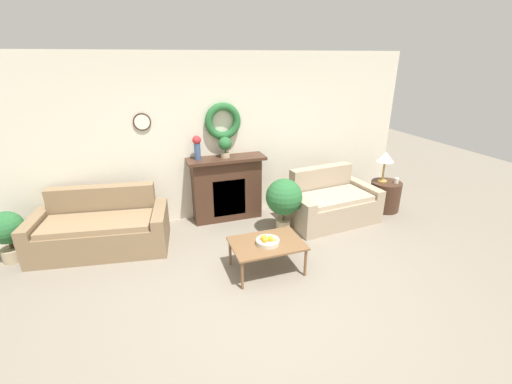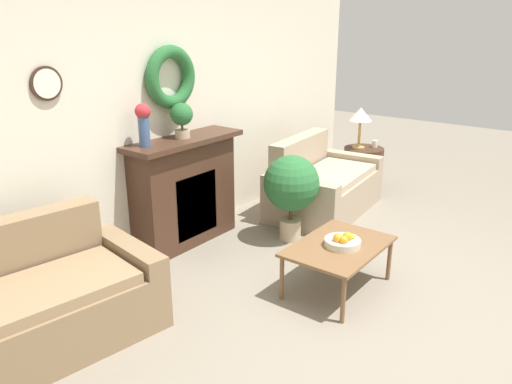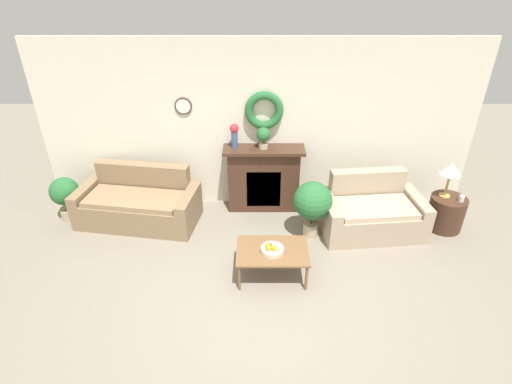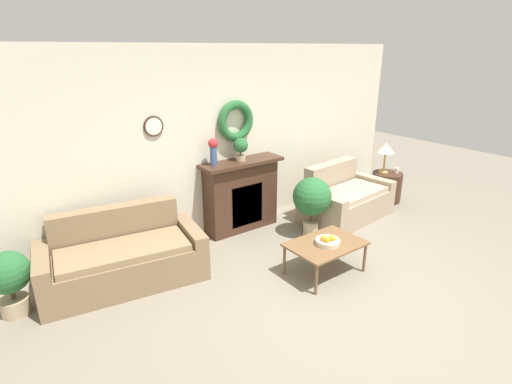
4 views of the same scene
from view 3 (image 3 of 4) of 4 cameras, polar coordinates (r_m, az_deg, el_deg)
ground_plane at (r=4.94m, az=0.46°, el=-16.69°), size 16.00×16.00×0.00m
wall_back at (r=6.32m, az=0.41°, el=9.35°), size 6.80×0.19×2.70m
fireplace at (r=6.47m, az=1.18°, el=1.98°), size 1.27×0.41×1.09m
couch_left at (r=6.53m, az=-16.31°, el=-1.59°), size 1.95×1.13×0.85m
loveseat_right at (r=6.30m, az=16.17°, el=-2.82°), size 1.57×1.02×0.86m
coffee_table at (r=5.16m, az=2.43°, el=-8.62°), size 0.91×0.63×0.41m
fruit_bowl at (r=5.08m, az=2.36°, el=-8.14°), size 0.30×0.30×0.12m
side_table_by_loveseat at (r=6.77m, az=25.58°, el=-2.73°), size 0.53×0.53×0.53m
table_lamp at (r=6.46m, az=26.21°, el=2.78°), size 0.30×0.30×0.55m
mug at (r=6.60m, az=27.40°, el=-0.86°), size 0.07×0.07×0.10m
vase_on_mantel_left at (r=6.16m, az=-3.01°, el=8.28°), size 0.14×0.14×0.38m
potted_plant_on_mantel at (r=6.15m, az=1.17°, el=8.03°), size 0.21×0.21×0.34m
potted_plant_floor_by_couch at (r=6.92m, az=-25.51°, el=-0.32°), size 0.44×0.44×0.72m
potted_plant_floor_by_loveseat at (r=5.82m, az=8.18°, el=-1.49°), size 0.56×0.56×0.89m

